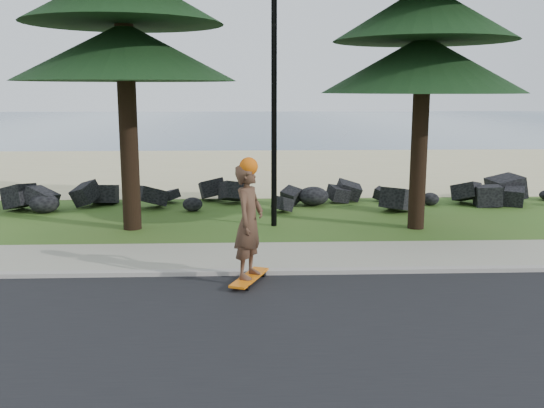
% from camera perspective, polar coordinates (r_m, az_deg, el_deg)
% --- Properties ---
extents(ground, '(160.00, 160.00, 0.00)m').
position_cam_1_polar(ground, '(12.18, 0.84, -5.40)').
color(ground, '#335D1D').
rests_on(ground, ground).
extents(road, '(160.00, 7.00, 0.02)m').
position_cam_1_polar(road, '(7.96, 2.66, -14.39)').
color(road, black).
rests_on(road, ground).
extents(kerb, '(160.00, 0.20, 0.10)m').
position_cam_1_polar(kerb, '(11.30, 1.09, -6.43)').
color(kerb, '#A8A197').
rests_on(kerb, ground).
extents(sidewalk, '(160.00, 2.00, 0.08)m').
position_cam_1_polar(sidewalk, '(12.36, 0.79, -4.96)').
color(sidewalk, '#9F9A85').
rests_on(sidewalk, ground).
extents(beach_sand, '(160.00, 15.00, 0.01)m').
position_cam_1_polar(beach_sand, '(26.40, -0.88, 3.43)').
color(beach_sand, '#C3BA82').
rests_on(beach_sand, ground).
extents(ocean, '(160.00, 58.00, 0.01)m').
position_cam_1_polar(ocean, '(62.77, -1.72, 7.71)').
color(ocean, '#3D5975').
rests_on(ocean, ground).
extents(seawall_boulders, '(60.00, 2.40, 1.10)m').
position_cam_1_polar(seawall_boulders, '(17.62, -0.15, -0.31)').
color(seawall_boulders, black).
rests_on(seawall_boulders, ground).
extents(lamp_post, '(0.25, 0.14, 8.14)m').
position_cam_1_polar(lamp_post, '(14.91, 0.20, 13.64)').
color(lamp_post, black).
rests_on(lamp_post, ground).
extents(skateboarder, '(0.72, 1.22, 2.23)m').
position_cam_1_polar(skateboarder, '(10.53, -2.17, -1.70)').
color(skateboarder, orange).
rests_on(skateboarder, ground).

